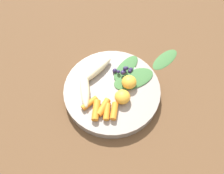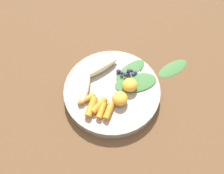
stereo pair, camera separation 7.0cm
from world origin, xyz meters
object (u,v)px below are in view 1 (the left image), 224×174
at_px(banana_peeled_right, 97,69).
at_px(orange_segment_near, 129,82).
at_px(kale_leaf_stray, 165,59).
at_px(bowl, 112,91).
at_px(banana_peeled_left, 85,89).

height_order(banana_peeled_right, orange_segment_near, orange_segment_near).
height_order(banana_peeled_right, kale_leaf_stray, banana_peeled_right).
bearing_deg(banana_peeled_right, orange_segment_near, 106.88).
distance_m(bowl, kale_leaf_stray, 0.21).
height_order(banana_peeled_left, kale_leaf_stray, banana_peeled_left).
relative_size(banana_peeled_left, orange_segment_near, 2.78).
relative_size(bowl, banana_peeled_right, 2.35).
height_order(banana_peeled_left, orange_segment_near, orange_segment_near).
bearing_deg(banana_peeled_right, bowl, 79.80).
distance_m(orange_segment_near, kale_leaf_stray, 0.17).
xyz_separation_m(bowl, banana_peeled_right, (-0.07, 0.00, 0.03)).
bearing_deg(orange_segment_near, kale_leaf_stray, 93.72).
relative_size(banana_peeled_left, banana_peeled_right, 1.00).
xyz_separation_m(banana_peeled_left, kale_leaf_stray, (0.05, 0.28, -0.04)).
bearing_deg(bowl, banana_peeled_left, -123.46).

